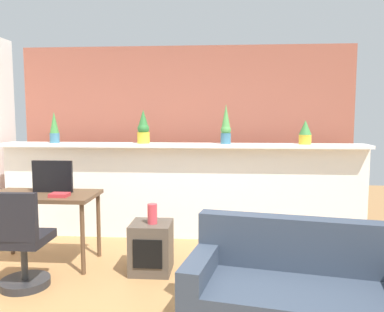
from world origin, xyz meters
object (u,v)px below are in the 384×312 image
potted_plant_3 (305,132)px  book_on_desk (59,195)px  potted_plant_0 (54,128)px  tv_monitor (52,176)px  couch (300,299)px  side_cube_shelf (151,247)px  office_chair (21,247)px  potted_plant_1 (143,128)px  desk (43,202)px  potted_plant_2 (226,126)px  vase_on_shelf (152,214)px

potted_plant_3 → book_on_desk: 2.90m
potted_plant_0 → potted_plant_3: potted_plant_0 is taller
tv_monitor → couch: 2.74m
potted_plant_0 → side_cube_shelf: 2.14m
tv_monitor → side_cube_shelf: 1.29m
office_chair → potted_plant_3: bearing=29.6°
potted_plant_1 → desk: size_ratio=0.38×
side_cube_shelf → potted_plant_0: bearing=142.5°
office_chair → book_on_desk: bearing=70.8°
couch → tv_monitor: bearing=151.0°
desk → couch: bearing=-26.8°
side_cube_shelf → book_on_desk: 1.06m
potted_plant_1 → desk: (-0.87, -0.97, -0.73)m
desk → tv_monitor: tv_monitor is taller
potted_plant_3 → tv_monitor: bearing=-162.4°
potted_plant_1 → side_cube_shelf: (0.29, -1.10, -1.15)m
potted_plant_1 → couch: 2.89m
potted_plant_2 → office_chair: 2.64m
potted_plant_1 → couch: (1.54, -2.18, -1.11)m
desk → office_chair: size_ratio=1.21×
potted_plant_0 → potted_plant_1: size_ratio=0.94×
desk → vase_on_shelf: 1.19m
potted_plant_1 → book_on_desk: size_ratio=2.33×
potted_plant_2 → office_chair: (-1.83, -1.60, -1.04)m
desk → vase_on_shelf: (1.17, -0.15, -0.07)m
office_chair → potted_plant_0: bearing=102.2°
tv_monitor → office_chair: size_ratio=0.47×
potted_plant_3 → couch: (-0.45, -2.18, -1.07)m
potted_plant_2 → side_cube_shelf: size_ratio=0.97×
potted_plant_0 → couch: (2.68, -2.19, -1.12)m
potted_plant_0 → book_on_desk: potted_plant_0 is taller
potted_plant_0 → tv_monitor: potted_plant_0 is taller
desk → potted_plant_0: bearing=106.0°
potted_plant_2 → office_chair: bearing=-138.9°
side_cube_shelf → office_chair: bearing=-155.9°
office_chair → vase_on_shelf: bearing=22.7°
tv_monitor → side_cube_shelf: (1.08, -0.21, -0.67)m
side_cube_shelf → couch: (1.25, -1.09, 0.03)m
desk → side_cube_shelf: 1.23m
potted_plant_2 → potted_plant_3: (0.96, -0.01, -0.07)m
potted_plant_2 → desk: bearing=-152.7°
tv_monitor → vase_on_shelf: size_ratio=2.17×
potted_plant_2 → desk: 2.27m
desk → couch: size_ratio=0.66×
office_chair → vase_on_shelf: 1.22m
desk → book_on_desk: book_on_desk is taller
potted_plant_0 → tv_monitor: (0.35, -0.89, -0.48)m
tv_monitor → couch: (2.33, -1.30, -0.64)m
potted_plant_3 → book_on_desk: size_ratio=1.62×
tv_monitor → book_on_desk: size_ratio=2.37×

